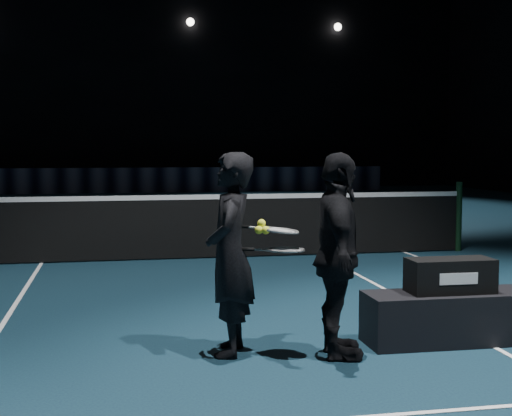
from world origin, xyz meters
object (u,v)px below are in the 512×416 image
Objects in this scene: player_bench at (449,317)px; racket_upper at (281,231)px; racket_lower at (287,250)px; player_a at (230,254)px; tennis_balls at (262,228)px; racket_bag at (450,275)px; player_b at (338,256)px.

racket_upper is (-1.48, -0.04, 0.78)m from player_bench.
player_a is at bearing 180.00° from racket_lower.
tennis_balls is at bearing -178.07° from player_bench.
player_bench is at bearing 15.33° from racket_upper.
racket_lower is (-1.44, -0.10, 0.27)m from racket_bag.
player_a is 0.45m from racket_lower.
tennis_balls reaches higher than racket_upper.
player_a is at bearing 83.22° from player_b.
player_bench is at bearing 103.49° from player_a.
player_b is at bearing -167.60° from racket_bag.
racket_lower is 0.16m from racket_upper.
player_a is 1.00× the size of player_b.
player_b is at bearing -9.08° from racket_upper.
player_bench is 1.96m from player_a.
racket_upper is (-0.42, 0.17, 0.19)m from player_b.
tennis_balls is at bearing -178.07° from racket_bag.
racket_lower is (-1.44, -0.10, 0.63)m from player_bench.
racket_bag is 1.11m from player_b.
racket_upper is 0.15m from tennis_balls.
racket_lower is 1.00× the size of racket_upper.
racket_bag is 1.06× the size of racket_upper.
tennis_balls reaches higher than player_bench.
racket_bag is 0.45× the size of player_a.
racket_upper is at bearing -177.54° from racket_bag.
racket_bag is 0.45× the size of player_b.
player_b is (-1.06, -0.22, 0.23)m from racket_bag.
tennis_balls reaches higher than racket_lower.
player_b is (0.81, -0.26, 0.00)m from player_a.
player_b is 2.38× the size of racket_upper.
racket_bag is 1.47m from racket_lower.
racket_upper is 5.67× the size of tennis_balls.
racket_upper is (0.39, -0.08, 0.19)m from player_a.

